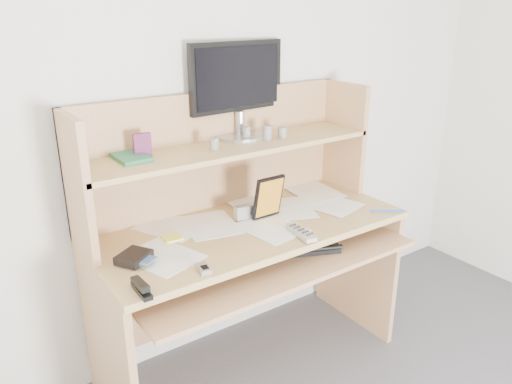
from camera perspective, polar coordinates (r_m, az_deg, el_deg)
back_wall at (r=2.33m, az=-5.13°, el=10.28°), size 3.60×0.04×2.50m
desk at (r=2.30m, az=-1.70°, el=-4.35°), size 1.40×0.70×1.30m
paper_clutter at (r=2.21m, az=-0.57°, el=-3.70°), size 1.32×0.54×0.01m
keyboard at (r=2.21m, az=3.59°, el=-6.30°), size 0.47×0.32×0.03m
tv_remote at (r=2.11m, az=5.17°, el=-4.61°), size 0.08×0.19×0.02m
flip_phone at (r=1.84m, az=-6.02°, el=-8.60°), size 0.05×0.08×0.02m
stapler at (r=1.74m, az=-12.96°, el=-10.54°), size 0.04×0.12×0.04m
wallet at (r=1.95m, az=-13.79°, el=-7.24°), size 0.16×0.15×0.03m
sticky_note_pad at (r=2.11m, az=-9.58°, el=-5.18°), size 0.08×0.08×0.01m
digital_camera at (r=2.26m, az=-1.23°, el=-2.23°), size 0.10×0.05×0.06m
game_case at (r=2.23m, az=1.42°, el=-0.61°), size 0.14×0.02×0.20m
blue_pen at (r=2.41m, az=14.77°, el=-2.09°), size 0.14×0.09×0.01m
card_box at (r=2.08m, az=-12.87°, el=5.25°), size 0.07×0.03×0.10m
shelf_book at (r=2.06m, az=-14.03°, el=3.86°), size 0.13×0.17×0.02m
chip_stack_a at (r=2.14m, az=-4.81°, el=5.48°), size 0.05×0.05×0.05m
chip_stack_b at (r=2.30m, az=1.30°, el=6.79°), size 0.05×0.05×0.07m
chip_stack_c at (r=2.34m, az=3.04°, el=6.80°), size 0.05×0.05×0.05m
chip_stack_d at (r=2.30m, az=-1.08°, el=6.75°), size 0.05×0.05×0.06m
monitor at (r=2.33m, az=-2.09°, el=11.93°), size 0.50×0.25×0.43m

